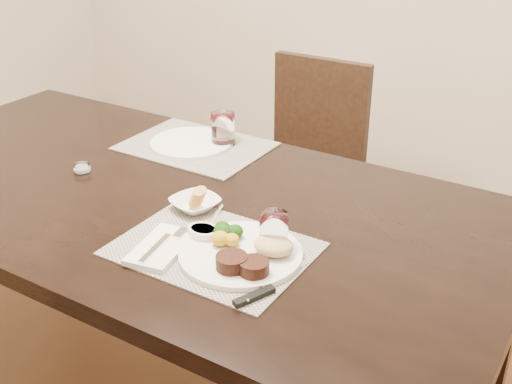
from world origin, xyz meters
The scene contains 13 objects.
dining_table centered at (0.00, 0.00, 0.67)m, with size 2.00×1.00×0.75m.
chair_far centered at (0.00, 0.93, 0.50)m, with size 0.42×0.42×0.90m.
placemat_near centered at (0.32, -0.18, 0.75)m, with size 0.46×0.34×0.00m, color gray.
placemat_far centered at (-0.10, 0.32, 0.75)m, with size 0.46×0.34×0.00m, color gray.
dinner_plate centered at (0.41, -0.17, 0.77)m, with size 0.29×0.29×0.05m.
napkin_fork centered at (0.22, -0.25, 0.76)m, with size 0.14×0.21×0.02m.
steak_knife centered at (0.51, -0.27, 0.76)m, with size 0.07×0.23×0.01m.
cracker_bowl centered at (0.16, -0.04, 0.77)m, with size 0.15×0.15×0.06m.
sauce_ramekin centered at (0.27, -0.15, 0.77)m, with size 0.08×0.12×0.06m.
wine_glass_near centered at (0.44, -0.10, 0.80)m, with size 0.07×0.07×0.09m.
far_plate centered at (-0.12, 0.32, 0.76)m, with size 0.27×0.27×0.01m, color silver.
wine_glass_far centered at (-0.03, 0.38, 0.80)m, with size 0.08×0.08×0.11m.
salt_cellar centered at (-0.28, -0.02, 0.76)m, with size 0.05×0.05×0.02m.
Camera 1 is at (1.10, -1.24, 1.57)m, focal length 45.00 mm.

